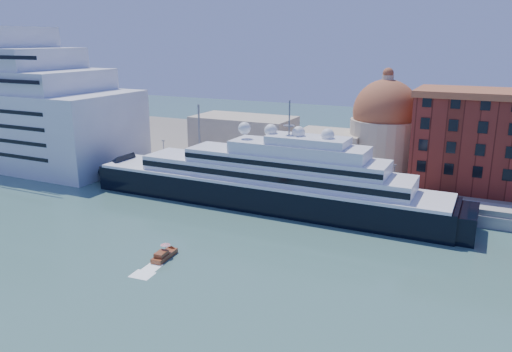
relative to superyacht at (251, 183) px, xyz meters
The scene contains 10 objects.
ground 23.50m from the superyacht, 89.74° to the right, with size 400.00×400.00×0.00m, color #3D6A61.
quay 11.58m from the superyacht, 89.47° to the left, with size 180.00×10.00×2.50m, color gray.
land 52.15m from the superyacht, 89.89° to the left, with size 260.00×72.00×2.00m, color slate.
quay_fence 6.74m from the superyacht, 89.10° to the left, with size 180.00×0.10×1.20m, color slate.
superyacht is the anchor object (origin of this frame).
service_barge 50.82m from the superyacht, behind, with size 10.82×4.29×2.38m.
water_taxi 33.63m from the superyacht, 90.56° to the right, with size 2.43×6.01×2.79m.
warehouse 60.30m from the superyacht, 29.10° to the left, with size 43.00×19.00×23.25m.
church 35.84m from the superyacht, 79.41° to the left, with size 66.00×18.00×25.50m.
lamp_posts 16.39m from the superyacht, 143.58° to the left, with size 120.80×2.40×18.00m.
Camera 1 is at (48.18, -74.61, 36.45)m, focal length 35.00 mm.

